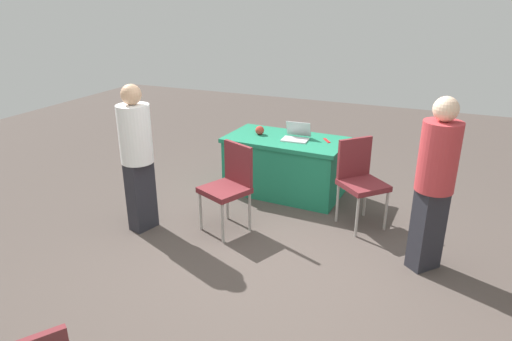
# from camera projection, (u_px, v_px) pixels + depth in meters

# --- Properties ---
(ground_plane) EXTENTS (14.40, 14.40, 0.00)m
(ground_plane) POSITION_uv_depth(u_px,v_px,m) (271.00, 260.00, 4.44)
(ground_plane) COLOR #4C423D
(table_foreground) EXTENTS (1.54, 0.89, 0.74)m
(table_foreground) POSITION_uv_depth(u_px,v_px,m) (285.00, 165.00, 5.85)
(table_foreground) COLOR #1E7A56
(table_foreground) RESTS_ON ground
(chair_tucked_right) EXTENTS (0.62, 0.62, 0.97)m
(chair_tucked_right) POSITION_uv_depth(u_px,v_px,m) (360.00, 177.00, 4.96)
(chair_tucked_right) COLOR #9E9993
(chair_tucked_right) RESTS_ON ground
(chair_aisle) EXTENTS (0.58, 0.58, 0.96)m
(chair_aisle) POSITION_uv_depth(u_px,v_px,m) (230.00, 182.00, 4.85)
(chair_aisle) COLOR #9E9993
(chair_aisle) RESTS_ON ground
(person_attendee_browsing) EXTENTS (0.48, 0.48, 1.65)m
(person_attendee_browsing) POSITION_uv_depth(u_px,v_px,m) (435.00, 178.00, 4.00)
(person_attendee_browsing) COLOR #26262D
(person_attendee_browsing) RESTS_ON ground
(person_organiser) EXTENTS (0.41, 0.41, 1.61)m
(person_organiser) POSITION_uv_depth(u_px,v_px,m) (137.00, 152.00, 4.74)
(person_organiser) COLOR #26262D
(person_organiser) RESTS_ON ground
(laptop_silver) EXTENTS (0.33, 0.31, 0.21)m
(laptop_silver) POSITION_uv_depth(u_px,v_px,m) (296.00, 136.00, 5.65)
(laptop_silver) COLOR silver
(laptop_silver) RESTS_ON table_foreground
(yarn_ball) EXTENTS (0.11, 0.11, 0.11)m
(yarn_ball) POSITION_uv_depth(u_px,v_px,m) (260.00, 130.00, 5.84)
(yarn_ball) COLOR #B2382D
(yarn_ball) RESTS_ON table_foreground
(scissors_red) EXTENTS (0.13, 0.17, 0.01)m
(scissors_red) POSITION_uv_depth(u_px,v_px,m) (327.00, 141.00, 5.60)
(scissors_red) COLOR red
(scissors_red) RESTS_ON table_foreground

